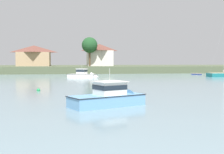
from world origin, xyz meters
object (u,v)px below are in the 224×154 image
cruiser_white (85,76)px  dinghy_navy (197,74)px  cruiser_skyblue (114,100)px  mooring_buoy_green (38,90)px

cruiser_white → dinghy_navy: size_ratio=2.33×
cruiser_white → dinghy_navy: cruiser_white is taller
dinghy_navy → cruiser_skyblue: bearing=-120.6°
cruiser_white → dinghy_navy: (31.06, 10.78, -0.32)m
cruiser_white → cruiser_skyblue: 41.34m
cruiser_white → mooring_buoy_green: 29.30m
cruiser_skyblue → dinghy_navy: size_ratio=2.30×
cruiser_skyblue → dinghy_navy: bearing=59.4°
cruiser_white → dinghy_navy: 32.87m
cruiser_white → dinghy_navy: bearing=19.1°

